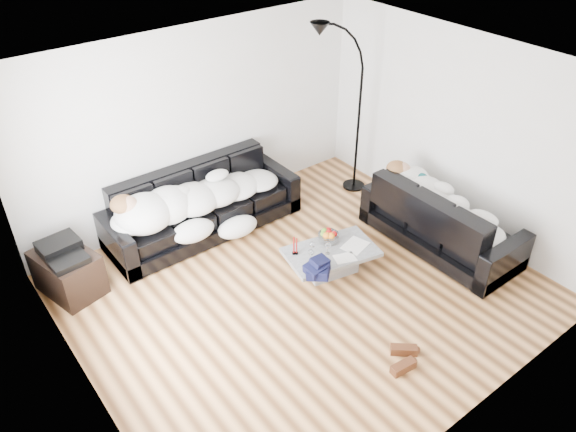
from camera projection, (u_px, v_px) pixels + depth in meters
ground at (304, 290)px, 6.61m from camera, size 5.00×5.00×0.00m
wall_back at (197, 124)px, 7.35m from camera, size 5.00×0.02×2.60m
wall_left at (70, 297)px, 4.62m from camera, size 0.02×4.50×2.60m
wall_right at (458, 133)px, 7.14m from camera, size 0.02×4.50×2.60m
ceiling at (308, 78)px, 5.15m from camera, size 5.00×5.00×0.00m
sofa_back at (203, 203)px, 7.39m from camera, size 2.61×0.90×0.85m
sofa_right at (442, 217)px, 7.13m from camera, size 0.88×2.06×0.83m
sleeper_back at (203, 191)px, 7.24m from camera, size 2.21×0.76×0.44m
sleeper_right at (445, 203)px, 7.01m from camera, size 0.75×1.77×0.43m
teal_cushion at (404, 178)px, 7.34m from camera, size 0.42×0.38×0.20m
coffee_table at (331, 261)px, 6.82m from camera, size 1.20×0.85×0.32m
fruit_bowl at (329, 235)px, 6.85m from camera, size 0.31×0.31×0.16m
wine_glass_a at (312, 248)px, 6.64m from camera, size 0.09×0.09×0.17m
wine_glass_b at (311, 255)px, 6.52m from camera, size 0.08×0.08×0.16m
wine_glass_c at (328, 248)px, 6.63m from camera, size 0.09×0.09×0.16m
candle_left at (294, 246)px, 6.60m from camera, size 0.05×0.05×0.24m
candle_right at (297, 247)px, 6.61m from camera, size 0.04×0.04×0.22m
newspaper_a at (355, 245)px, 6.80m from camera, size 0.37×0.32×0.01m
newspaper_b at (345, 258)px, 6.60m from camera, size 0.30×0.25×0.01m
navy_jacket at (320, 264)px, 6.26m from camera, size 0.40×0.37×0.16m
shoes at (404, 358)px, 5.69m from camera, size 0.54×0.46×0.11m
av_cabinet at (68, 272)px, 6.48m from camera, size 0.69×0.87×0.53m
stereo at (62, 250)px, 6.29m from camera, size 0.47×0.38×0.13m
floor_lamp at (359, 117)px, 7.92m from camera, size 0.88×0.48×2.28m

